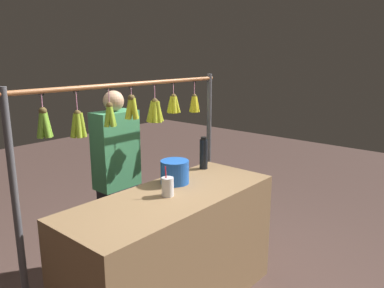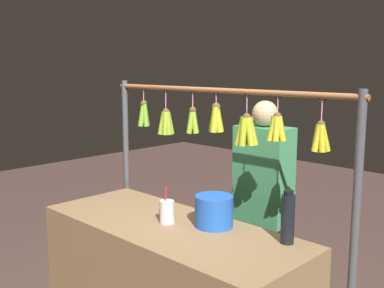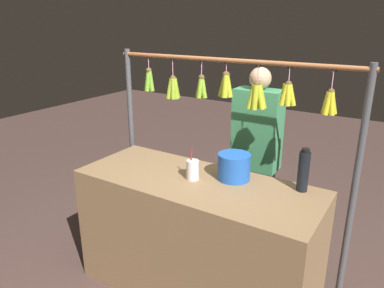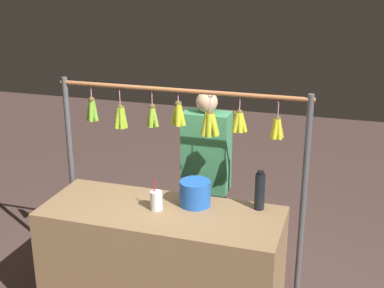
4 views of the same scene
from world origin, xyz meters
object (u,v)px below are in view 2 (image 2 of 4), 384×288
object	(u,v)px
blue_bucket	(214,211)
drink_cup	(167,212)
water_bottle	(288,218)
vendor_person	(262,218)

from	to	relation	value
blue_bucket	drink_cup	size ratio (longest dim) A/B	1.01
water_bottle	vendor_person	bearing A→B (deg)	-44.55
water_bottle	blue_bucket	xyz separation A→B (m)	(0.44, 0.07, -0.05)
water_bottle	drink_cup	xyz separation A→B (m)	(0.68, 0.22, -0.07)
drink_cup	vendor_person	world-z (taller)	vendor_person
water_bottle	vendor_person	xyz separation A→B (m)	(0.53, -0.53, -0.25)
blue_bucket	drink_cup	distance (m)	0.28
vendor_person	drink_cup	bearing A→B (deg)	79.19
water_bottle	drink_cup	bearing A→B (deg)	18.21
blue_bucket	vendor_person	world-z (taller)	vendor_person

